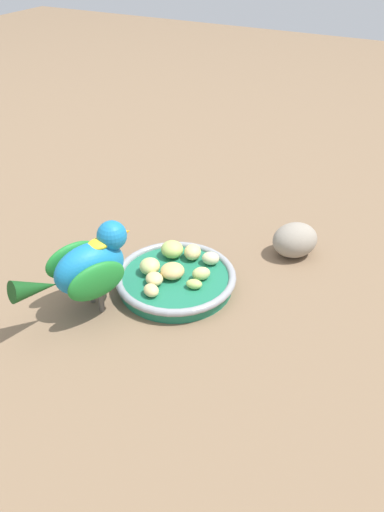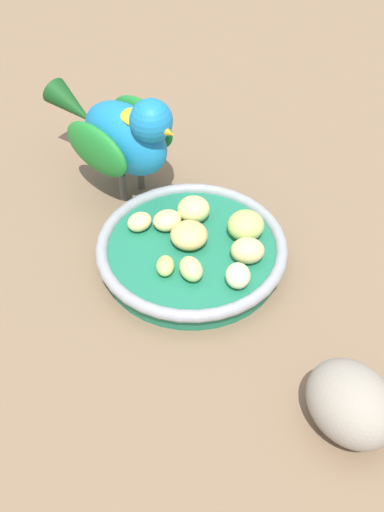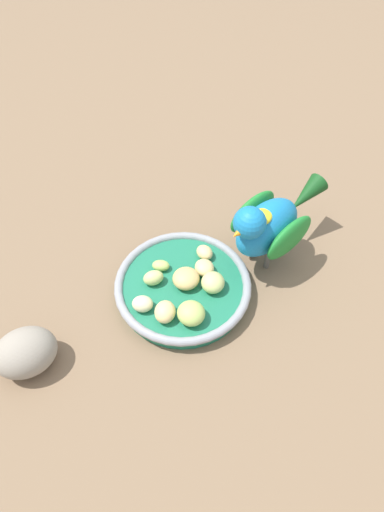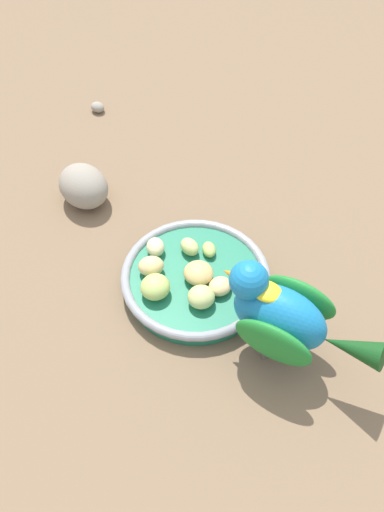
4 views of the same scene
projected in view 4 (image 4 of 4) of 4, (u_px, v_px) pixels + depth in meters
ground_plane at (212, 300)px, 0.75m from camera, size 4.00×4.00×0.00m
feeding_bowl at (196, 279)px, 0.75m from camera, size 0.19×0.19×0.03m
apple_piece_0 at (198, 273)px, 0.73m from camera, size 0.05×0.05×0.02m
apple_piece_1 at (209, 249)px, 0.76m from camera, size 0.02×0.03×0.01m
apple_piece_2 at (155, 287)px, 0.72m from camera, size 0.05×0.05×0.03m
apple_piece_3 at (190, 247)px, 0.76m from camera, size 0.03×0.04×0.02m
apple_piece_4 at (151, 266)px, 0.74m from camera, size 0.04×0.04×0.02m
apple_piece_5 at (242, 282)px, 0.73m from camera, size 0.03×0.03×0.02m
apple_piece_6 at (155, 247)px, 0.76m from camera, size 0.03×0.03×0.02m
apple_piece_7 at (201, 297)px, 0.71m from camera, size 0.04×0.04×0.03m
apple_piece_8 at (220, 285)px, 0.72m from camera, size 0.04×0.04×0.02m
parrot at (283, 316)px, 0.64m from camera, size 0.19×0.12×0.13m
rock_large at (83, 186)px, 0.84m from camera, size 0.10×0.10×0.06m
pebble_0 at (98, 107)px, 0.99m from camera, size 0.03×0.03×0.02m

